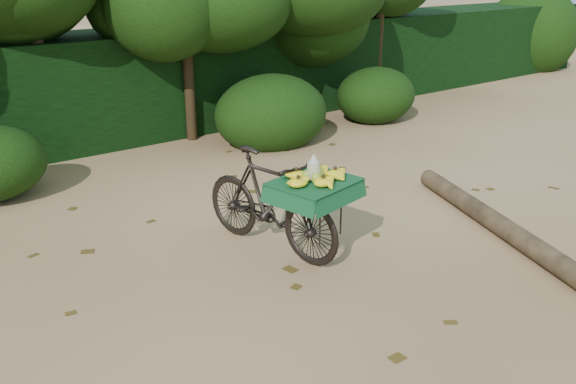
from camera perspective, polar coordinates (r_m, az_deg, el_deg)
ground at (r=6.65m, az=9.80°, el=-5.84°), size 80.00×80.00×0.00m
vendor_bicycle at (r=6.45m, az=-1.57°, el=-0.82°), size 1.02×1.95×1.12m
fallen_log at (r=7.49m, az=18.69°, el=-2.58°), size 1.36×3.04×0.23m
hedge_backdrop at (r=11.38m, az=-13.88°, el=9.87°), size 26.00×1.80×1.80m
tree_row at (r=10.25m, az=-15.94°, el=14.76°), size 14.50×2.00×4.00m
bush_clumps at (r=9.96m, az=-6.26°, el=6.17°), size 8.80×1.70×0.90m
leaf_litter at (r=7.06m, az=5.97°, el=-3.96°), size 7.00×7.30×0.01m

